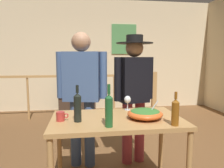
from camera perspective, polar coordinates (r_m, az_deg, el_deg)
name	(u,v)px	position (r m, az deg, el deg)	size (l,w,h in m)	color
ground_plane	(129,164)	(3.02, 4.45, -20.28)	(8.30, 8.30, 0.00)	brown
back_wall	(103,55)	(5.84, -2.30, 7.55)	(5.93, 0.10, 2.86)	beige
framed_picture	(124,39)	(5.88, 3.16, 11.69)	(0.66, 0.03, 0.78)	#4E8E50
stair_railing	(99,88)	(4.95, -3.49, -0.99)	(3.92, 0.10, 1.04)	#B2844C
tv_console	(77,101)	(5.57, -9.11, -4.57)	(0.90, 0.40, 0.54)	#38281E
flat_screen_tv	(77,80)	(5.46, -9.22, 0.95)	(0.64, 0.12, 0.47)	black
serving_table	(117,126)	(2.17, 1.24, -11.06)	(1.26, 0.76, 0.80)	#B2844C
salad_bowl	(145,113)	(2.13, 8.69, -7.63)	(0.34, 0.34, 0.17)	#DB5B23
wine_glass	(128,100)	(2.43, 4.11, -4.26)	(0.07, 0.07, 0.16)	silver
wine_bottle_green	(109,110)	(1.84, -0.82, -6.81)	(0.07, 0.07, 0.37)	#1E5628
wine_bottle_dark	(78,107)	(2.01, -9.05, -5.91)	(0.07, 0.07, 0.34)	black
wine_bottle_amber	(175,112)	(1.96, 16.32, -7.01)	(0.06, 0.06, 0.30)	brown
mug_red	(61,116)	(2.09, -13.35, -8.26)	(0.11, 0.08, 0.09)	#B7332D
person_standing_left	(82,88)	(2.71, -7.94, -0.96)	(0.62, 0.31, 1.69)	#3D5684
person_standing_right	(134,88)	(2.79, 5.80, -1.14)	(0.53, 0.46, 1.66)	#9E3842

